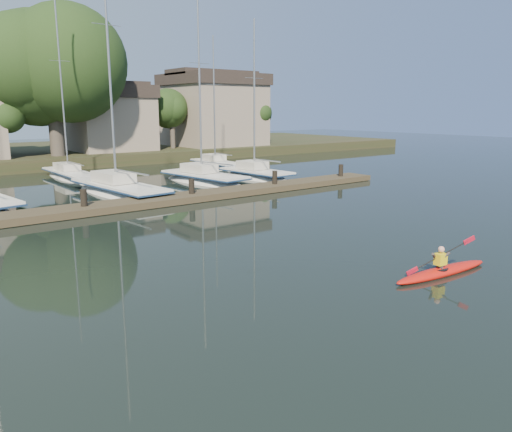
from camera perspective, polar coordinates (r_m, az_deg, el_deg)
ground at (r=15.51m, az=9.67°, el=-6.81°), size 160.00×160.00×0.00m
kayak at (r=16.41m, az=20.48°, el=-5.78°), size 4.07×1.03×1.29m
dock at (r=26.66m, az=-12.91°, el=1.50°), size 34.00×2.00×1.80m
sailboat_2 at (r=30.70m, az=-15.36°, el=1.97°), size 3.30×10.13×16.47m
sailboat_3 at (r=34.65m, az=-5.96°, el=3.46°), size 3.40×8.79×13.80m
sailboat_4 at (r=36.55m, az=0.01°, el=3.99°), size 2.77×7.46×12.43m
sailboat_6 at (r=39.12m, az=-20.48°, el=3.81°), size 2.02×8.96×14.20m
sailboat_7 at (r=43.46m, az=-4.54°, el=5.28°), size 2.40×7.62×12.13m
shore at (r=51.72m, az=-23.94°, el=9.18°), size 90.00×25.25×12.75m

